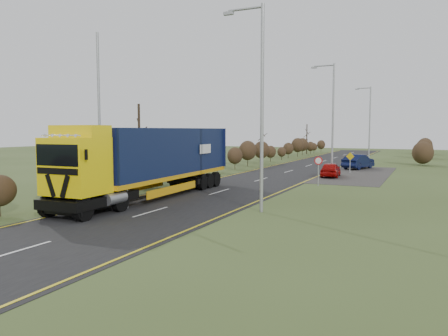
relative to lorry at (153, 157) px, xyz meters
name	(u,v)px	position (x,y,z in m)	size (l,w,h in m)	color
ground	(190,201)	(2.58, 0.02, -2.49)	(160.00, 160.00, 0.00)	#38481F
road	(252,182)	(2.58, 10.02, -2.48)	(8.00, 120.00, 0.02)	black
layby	(356,174)	(9.08, 20.02, -2.48)	(6.00, 18.00, 0.02)	#292725
lane_markings	(251,182)	(2.58, 9.71, -2.46)	(7.52, 116.00, 0.01)	gold
hedgerow	(174,162)	(-3.41, 7.91, -0.87)	(2.24, 102.04, 6.05)	#312315
lorry	(153,157)	(0.00, 0.00, 0.00)	(3.07, 15.82, 4.39)	black
car_red_hatchback	(331,170)	(7.38, 16.75, -1.85)	(1.52, 3.78, 1.29)	#A20908
car_blue_sedan	(358,162)	(8.43, 26.03, -1.72)	(1.64, 4.71, 1.55)	black
streetlight_near	(259,98)	(7.46, -1.50, 3.25)	(2.19, 0.21, 10.35)	#9A9C9F
streetlight_mid	(331,114)	(7.04, 18.29, 3.15)	(2.15, 0.20, 10.17)	#9A9C9F
streetlight_far	(369,120)	(7.66, 40.08, 3.04)	(2.11, 0.20, 9.98)	#9A9C9F
left_pole	(99,117)	(-2.69, -1.61, 2.45)	(0.16, 0.16, 9.89)	#9A9C9F
speed_sign	(318,166)	(7.84, 10.00, -0.97)	(0.61, 0.10, 2.20)	#9A9C9F
warning_board	(350,160)	(8.38, 20.93, -1.26)	(0.77, 0.11, 2.01)	#9A9C9F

